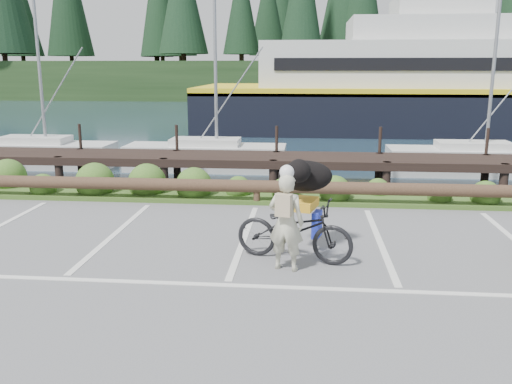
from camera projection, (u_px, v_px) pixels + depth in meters
ground at (230, 276)px, 8.65m from camera, size 72.00×72.00×0.00m
harbor_backdrop at (303, 88)px, 84.72m from camera, size 170.00×160.00×30.00m
vegetation_strip at (259, 196)px, 13.78m from camera, size 34.00×1.60×0.10m
log_rail at (257, 204)px, 13.11m from camera, size 32.00×0.30×0.60m
bicycle at (294, 230)px, 9.24m from camera, size 2.16×1.21×1.08m
cyclist at (286, 222)px, 8.74m from camera, size 0.67×0.52×1.61m
dog at (305, 176)px, 9.66m from camera, size 0.70×1.06×0.56m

